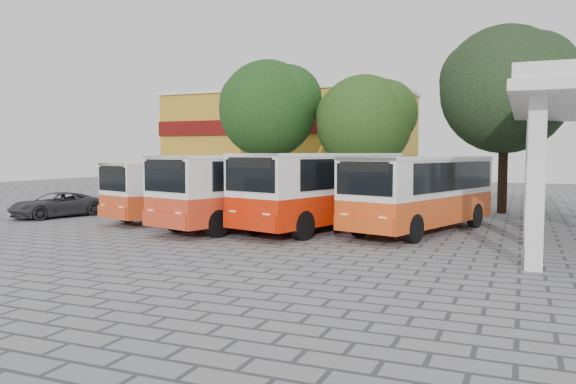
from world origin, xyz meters
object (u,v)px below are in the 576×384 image
at_px(bus_centre_left, 245,186).
at_px(bus_far_right, 421,189).
at_px(bus_far_left, 184,186).
at_px(bus_centre_right, 322,185).
at_px(parked_car, 56,205).

distance_m(bus_centre_left, bus_far_right, 7.28).
height_order(bus_far_left, bus_far_right, bus_far_right).
distance_m(bus_far_left, bus_centre_left, 4.17).
distance_m(bus_centre_right, parked_car, 13.72).
bearing_deg(bus_centre_left, bus_far_right, 28.05).
relative_size(bus_far_left, bus_far_right, 0.91).
bearing_deg(bus_centre_right, bus_centre_left, -151.16).
xyz_separation_m(bus_centre_left, parked_car, (-10.41, -0.15, -1.17)).
height_order(bus_centre_right, bus_far_right, bus_centre_right).
height_order(bus_centre_left, bus_far_right, bus_centre_left).
bearing_deg(bus_far_right, bus_centre_right, -150.74).
distance_m(bus_centre_left, bus_centre_right, 3.31).
height_order(bus_centre_left, parked_car, bus_centre_left).
xyz_separation_m(bus_far_left, bus_centre_right, (7.15, -0.71, 0.24)).
xyz_separation_m(bus_far_right, parked_car, (-17.54, -1.63, -1.14)).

